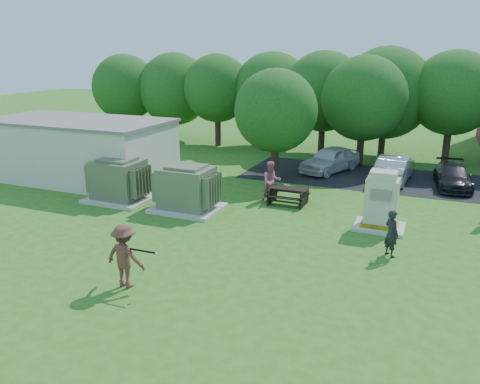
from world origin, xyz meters
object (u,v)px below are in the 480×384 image
at_px(picnic_table, 288,194).
at_px(car_silver_a, 395,168).
at_px(car_white, 330,159).
at_px(car_dark, 453,176).
at_px(transformer_left, 119,181).
at_px(transformer_right, 187,189).
at_px(generator_cabinet, 381,204).
at_px(person_by_generator, 391,233).
at_px(person_at_picnic, 271,181).
at_px(batter, 125,256).

relative_size(picnic_table, car_silver_a, 0.40).
xyz_separation_m(picnic_table, car_white, (0.49, 6.92, 0.27)).
distance_m(car_white, car_dark, 6.77).
xyz_separation_m(transformer_left, car_white, (8.15, 9.51, -0.22)).
height_order(transformer_right, picnic_table, transformer_right).
relative_size(generator_cabinet, car_silver_a, 0.53).
bearing_deg(person_by_generator, car_white, -22.87).
relative_size(transformer_left, transformer_right, 1.00).
bearing_deg(transformer_right, car_silver_a, 46.82).
bearing_deg(car_dark, person_at_picnic, -149.68).
height_order(transformer_right, car_dark, transformer_right).
relative_size(transformer_left, person_by_generator, 1.77).
bearing_deg(picnic_table, car_dark, 40.13).
bearing_deg(person_at_picnic, car_white, 46.68).
bearing_deg(transformer_left, transformer_right, 0.00).
bearing_deg(batter, car_white, -97.14).
height_order(transformer_left, transformer_right, same).
bearing_deg(batter, transformer_right, -73.87).
bearing_deg(person_at_picnic, transformer_right, -168.70).
xyz_separation_m(picnic_table, person_at_picnic, (-0.91, 0.22, 0.47)).
relative_size(generator_cabinet, car_dark, 0.58).
height_order(batter, person_by_generator, batter).
bearing_deg(batter, person_by_generator, -141.13).
bearing_deg(generator_cabinet, person_by_generator, -75.85).
relative_size(transformer_left, person_at_picnic, 1.57).
distance_m(batter, person_by_generator, 9.02).
distance_m(transformer_right, car_dark, 14.14).
bearing_deg(transformer_right, transformer_left, 180.00).
bearing_deg(batter, picnic_table, -100.64).
bearing_deg(car_white, car_silver_a, 10.51).
distance_m(transformer_right, car_white, 10.50).
relative_size(batter, car_silver_a, 0.45).
xyz_separation_m(person_by_generator, person_at_picnic, (-5.96, 4.50, 0.11)).
bearing_deg(car_dark, picnic_table, -145.33).
bearing_deg(car_dark, car_white, 167.37).
bearing_deg(batter, car_silver_a, -110.08).
height_order(transformer_left, generator_cabinet, generator_cabinet).
xyz_separation_m(generator_cabinet, person_at_picnic, (-5.30, 1.89, -0.09)).
xyz_separation_m(transformer_right, car_white, (4.45, 9.51, -0.22)).
bearing_deg(batter, car_dark, -118.78).
height_order(transformer_left, car_silver_a, transformer_left).
distance_m(transformer_left, generator_cabinet, 12.08).
relative_size(car_white, car_silver_a, 0.98).
xyz_separation_m(batter, car_white, (2.65, 16.62, -0.25)).
distance_m(transformer_right, batter, 7.33).
relative_size(transformer_left, batter, 1.49).
height_order(picnic_table, person_by_generator, person_by_generator).
bearing_deg(transformer_right, car_white, 64.95).
height_order(generator_cabinet, person_by_generator, generator_cabinet).
xyz_separation_m(picnic_table, person_by_generator, (5.04, -4.28, 0.36)).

